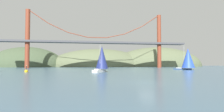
# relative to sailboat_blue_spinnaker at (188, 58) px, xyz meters

# --- Properties ---
(ground_plane) EXTENTS (360.00, 360.00, 0.00)m
(ground_plane) POSITION_rel_sailboat_blue_spinnaker_xyz_m (-38.76, -51.19, -5.20)
(ground_plane) COLOR #426075
(headland_center) EXTENTS (88.01, 44.00, 31.35)m
(headland_center) POSITION_rel_sailboat_blue_spinnaker_xyz_m (-33.76, 83.81, -5.20)
(headland_center) COLOR #5B6647
(headland_center) RESTS_ON ground_plane
(headland_right) EXTENTS (86.85, 44.00, 35.80)m
(headland_right) POSITION_rel_sailboat_blue_spinnaker_xyz_m (21.24, 83.81, -5.20)
(headland_right) COLOR #5B6647
(headland_right) RESTS_ON ground_plane
(headland_left) EXTENTS (61.32, 44.00, 33.09)m
(headland_left) POSITION_rel_sailboat_blue_spinnaker_xyz_m (-93.76, 83.81, -5.20)
(headland_left) COLOR #425138
(headland_left) RESTS_ON ground_plane
(suspension_bridge) EXTENTS (124.10, 6.00, 37.46)m
(suspension_bridge) POSITION_rel_sailboat_blue_spinnaker_xyz_m (-38.76, 43.81, 12.54)
(suspension_bridge) COLOR brown
(suspension_bridge) RESTS_ON ground_plane
(sailboat_blue_spinnaker) EXTENTS (9.97, 8.64, 11.50)m
(sailboat_blue_spinnaker) POSITION_rel_sailboat_blue_spinnaker_xyz_m (0.00, 0.00, 0.00)
(sailboat_blue_spinnaker) COLOR navy
(sailboat_blue_spinnaker) RESTS_ON ground_plane
(sailboat_navy_sail) EXTENTS (6.61, 8.51, 9.19)m
(sailboat_navy_sail) POSITION_rel_sailboat_blue_spinnaker_xyz_m (-41.93, -15.62, -0.55)
(sailboat_navy_sail) COLOR white
(sailboat_navy_sail) RESTS_ON ground_plane
(channel_buoy) EXTENTS (1.10, 1.10, 2.64)m
(channel_buoy) POSITION_rel_sailboat_blue_spinnaker_xyz_m (-66.86, -13.62, -4.84)
(channel_buoy) COLOR gold
(channel_buoy) RESTS_ON ground_plane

